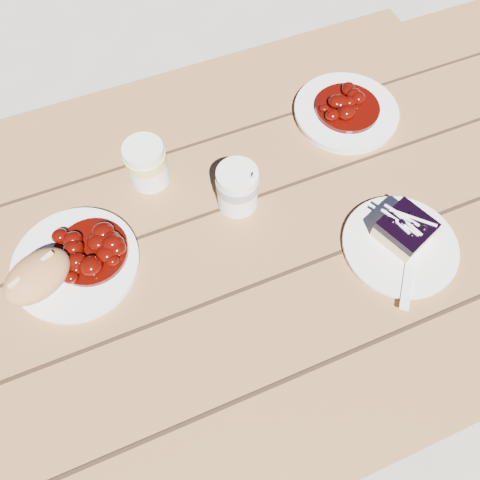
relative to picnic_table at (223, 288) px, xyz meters
name	(u,v)px	position (x,y,z in m)	size (l,w,h in m)	color
ground	(229,359)	(0.00, 0.00, -0.59)	(60.00, 60.00, 0.00)	#A49E94
picnic_table	(223,288)	(0.00, 0.00, 0.00)	(2.00, 1.55, 0.75)	brown
main_plate	(76,264)	(-0.23, 0.07, 0.17)	(0.21, 0.21, 0.02)	white
goulash_stew	(88,247)	(-0.20, 0.07, 0.20)	(0.13, 0.13, 0.04)	#3F0602
bread_roll	(37,276)	(-0.29, 0.05, 0.21)	(0.11, 0.08, 0.06)	#B07744
dessert_plate	(400,246)	(0.29, -0.11, 0.17)	(0.19, 0.19, 0.01)	white
blueberry_cake	(405,229)	(0.30, -0.09, 0.19)	(0.10, 0.10, 0.05)	#E2C07B
fork_dessert	(408,275)	(0.27, -0.16, 0.17)	(0.03, 0.16, 0.01)	white
coffee_cup	(237,188)	(0.07, 0.08, 0.21)	(0.07, 0.07, 0.09)	white
second_plate	(346,113)	(0.35, 0.19, 0.17)	(0.20, 0.20, 0.02)	white
second_stew	(349,102)	(0.35, 0.19, 0.20)	(0.13, 0.13, 0.04)	#3F0602
second_cup	(147,164)	(-0.06, 0.19, 0.21)	(0.07, 0.07, 0.09)	white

